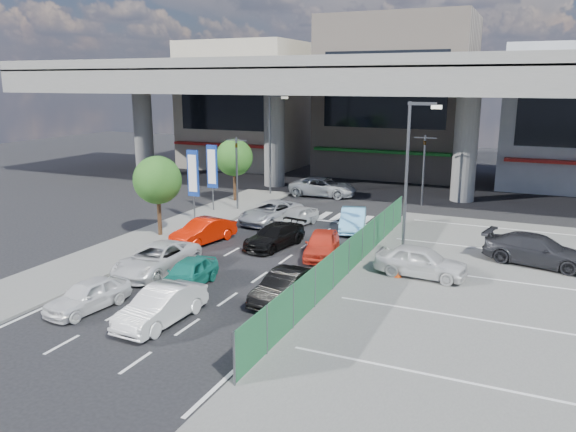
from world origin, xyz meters
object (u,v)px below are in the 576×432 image
at_px(sedan_black_mid, 275,236).
at_px(sedan_white_front_mid, 296,216).
at_px(traffic_light_left, 237,155).
at_px(taxi_orange_right, 322,244).
at_px(street_lamp_left, 272,136).
at_px(traffic_cone, 398,270).
at_px(signboard_far, 212,169).
at_px(kei_truck_front_right, 353,220).
at_px(hatch_white_back_mid, 161,306).
at_px(parked_sedan_dgrey, 537,250).
at_px(hatch_black_mid_right, 285,286).
at_px(street_lamp_right, 410,167).
at_px(crossing_wagon_silver, 323,187).
at_px(taxi_teal_mid, 188,274).
at_px(tree_far, 234,158).
at_px(parked_sedan_white, 421,261).
at_px(traffic_light_right, 424,152).
at_px(signboard_near, 193,175).
at_px(sedan_white_mid_left, 156,259).
at_px(wagon_silver_front_left, 271,212).
at_px(van_white_back_left, 88,295).
at_px(taxi_orange_left, 203,231).

height_order(sedan_black_mid, sedan_white_front_mid, sedan_black_mid).
relative_size(traffic_light_left, taxi_orange_right, 1.28).
distance_m(street_lamp_left, taxi_orange_right, 17.23).
xyz_separation_m(taxi_orange_right, traffic_cone, (4.40, -1.67, -0.27)).
xyz_separation_m(signboard_far, kei_truck_front_right, (10.61, -1.02, -2.37)).
relative_size(hatch_white_back_mid, parked_sedan_dgrey, 0.81).
xyz_separation_m(street_lamp_left, hatch_black_mid_right, (10.18, -20.14, -4.13)).
bearing_deg(street_lamp_right, crossing_wagon_silver, 125.90).
height_order(signboard_far, taxi_teal_mid, signboard_far).
distance_m(tree_far, traffic_cone, 19.69).
height_order(sedan_white_front_mid, parked_sedan_white, parked_sedan_white).
bearing_deg(parked_sedan_white, traffic_light_right, 14.94).
height_order(taxi_teal_mid, sedan_white_front_mid, taxi_teal_mid).
xyz_separation_m(sedan_white_front_mid, traffic_cone, (8.22, -7.14, -0.19)).
bearing_deg(traffic_light_left, taxi_orange_right, -39.86).
distance_m(signboard_near, tree_far, 6.54).
xyz_separation_m(street_lamp_left, taxi_teal_mid, (5.61, -20.45, -4.12)).
bearing_deg(signboard_near, parked_sedan_dgrey, -2.32).
bearing_deg(parked_sedan_dgrey, kei_truck_front_right, 87.25).
height_order(sedan_black_mid, parked_sedan_dgrey, parked_sedan_dgrey).
relative_size(traffic_light_right, sedan_white_mid_left, 1.05).
bearing_deg(street_lamp_right, traffic_light_right, 97.34).
bearing_deg(wagon_silver_front_left, parked_sedan_dgrey, 1.95).
bearing_deg(van_white_back_left, street_lamp_right, 57.36).
bearing_deg(taxi_teal_mid, parked_sedan_dgrey, 28.56).
bearing_deg(wagon_silver_front_left, signboard_near, -148.24).
height_order(sedan_white_mid_left, taxi_teal_mid, sedan_white_mid_left).
height_order(signboard_near, signboard_far, same).
bearing_deg(sedan_white_mid_left, parked_sedan_dgrey, 27.48).
relative_size(taxi_teal_mid, hatch_black_mid_right, 0.97).
bearing_deg(parked_sedan_dgrey, hatch_black_mid_right, 146.46).
xyz_separation_m(tree_far, van_white_back_left, (4.83, -20.71, -2.76)).
relative_size(street_lamp_right, wagon_silver_front_left, 1.61).
xyz_separation_m(traffic_light_right, sedan_black_mid, (-5.38, -14.20, -3.30)).
distance_m(sedan_black_mid, taxi_orange_right, 3.09).
relative_size(sedan_white_mid_left, wagon_silver_front_left, 1.00).
bearing_deg(traffic_light_left, sedan_white_front_mid, -22.81).
bearing_deg(hatch_black_mid_right, signboard_near, 143.58).
distance_m(traffic_light_right, sedan_white_mid_left, 22.42).
bearing_deg(street_lamp_right, taxi_orange_left, -169.09).
distance_m(street_lamp_left, traffic_cone, 21.23).
bearing_deg(wagon_silver_front_left, kei_truck_front_right, 13.46).
relative_size(street_lamp_left, crossing_wagon_silver, 1.50).
bearing_deg(taxi_teal_mid, signboard_far, 111.54).
distance_m(kei_truck_front_right, parked_sedan_dgrey, 10.81).
xyz_separation_m(tree_far, hatch_black_mid_right, (11.65, -16.64, -2.75)).
xyz_separation_m(van_white_back_left, parked_sedan_white, (11.46, 9.30, 0.16)).
relative_size(hatch_black_mid_right, sedan_black_mid, 0.89).
height_order(traffic_light_right, sedan_white_front_mid, traffic_light_right).
distance_m(traffic_light_right, parked_sedan_white, 16.50).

